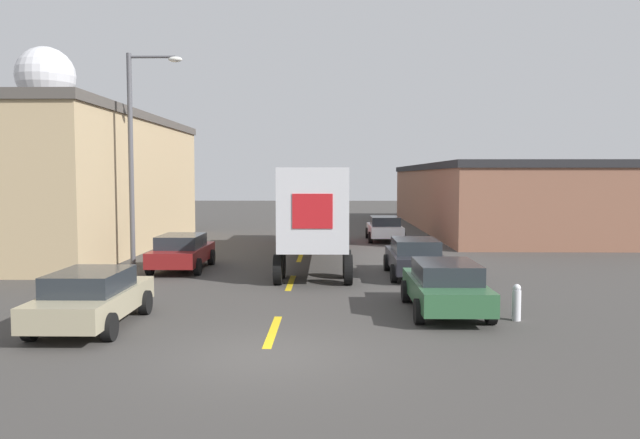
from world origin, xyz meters
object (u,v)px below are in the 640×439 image
parked_car_left_far (182,251)px  parked_car_right_near (445,286)px  fire_hydrant (517,302)px  semi_truck (316,205)px  parked_car_right_far (385,228)px  parked_car_left_near (92,297)px  water_tower (46,79)px  parked_car_right_mid (415,257)px  street_lamp (136,145)px

parked_car_left_far → parked_car_right_near: size_ratio=1.00×
parked_car_left_far → fire_hydrant: bearing=-38.6°
semi_truck → parked_car_right_far: bearing=63.2°
parked_car_left_far → parked_car_left_near: size_ratio=1.00×
parked_car_left_far → parked_car_right_far: bearing=51.3°
water_tower → fire_hydrant: 49.99m
parked_car_left_far → parked_car_right_near: same height
parked_car_right_mid → street_lamp: (-10.90, 2.54, 4.17)m
water_tower → street_lamp: bearing=-60.0°
water_tower → parked_car_right_mid: bearing=-48.8°
semi_truck → street_lamp: street_lamp is taller
parked_car_left_far → parked_car_right_near: 11.61m
fire_hydrant → water_tower: bearing=127.3°
parked_car_right_mid → water_tower: (-27.80, 31.77, 11.33)m
water_tower → parked_car_left_near: bearing=-64.4°
semi_truck → parked_car_left_near: semi_truck is taller
parked_car_left_far → parked_car_left_near: (0.00, -9.20, 0.00)m
semi_truck → parked_car_right_far: semi_truck is taller
parked_car_right_near → water_tower: bearing=126.3°
parked_car_left_far → parked_car_right_near: bearing=-40.2°
semi_truck → parked_car_right_near: semi_truck is taller
parked_car_left_near → parked_car_right_mid: bearing=41.1°
street_lamp → parked_car_right_far: bearing=42.5°
street_lamp → fire_hydrant: size_ratio=9.14×
parked_car_right_far → street_lamp: bearing=-137.5°
parked_car_right_mid → parked_car_right_far: (0.00, 12.54, 0.00)m
semi_truck → street_lamp: (-7.20, -2.59, 2.53)m
parked_car_right_far → street_lamp: street_lamp is taller
parked_car_left_near → water_tower: 45.25m
parked_car_right_near → street_lamp: (-10.90, 8.57, 4.17)m
fire_hydrant → parked_car_right_mid: bearing=103.3°
water_tower → street_lamp: size_ratio=1.73×
parked_car_right_far → parked_car_right_near: same height
parked_car_right_near → fire_hydrant: bearing=-28.8°
parked_car_right_mid → parked_car_right_far: bearing=90.0°
parked_car_right_near → street_lamp: street_lamp is taller
semi_truck → water_tower: size_ratio=1.07×
parked_car_right_near → fire_hydrant: 1.89m
parked_car_left_near → fire_hydrant: (10.51, 0.81, -0.27)m
parked_car_right_near → parked_car_right_far: bearing=90.0°
semi_truck → parked_car_right_far: size_ratio=3.64×
parked_car_left_far → water_tower: 37.49m
street_lamp → fire_hydrant: bearing=-37.1°
water_tower → street_lamp: (16.90, -29.23, -7.16)m
parked_car_right_mid → fire_hydrant: size_ratio=4.64×
parked_car_right_far → street_lamp: size_ratio=0.51×
parked_car_right_far → fire_hydrant: parked_car_right_far is taller
street_lamp → water_tower: bearing=120.0°
parked_car_right_mid → parked_car_left_near: size_ratio=1.00×
parked_car_right_far → fire_hydrant: size_ratio=4.64×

